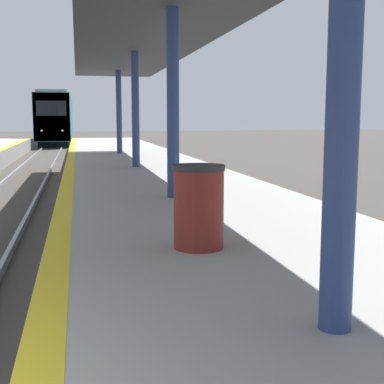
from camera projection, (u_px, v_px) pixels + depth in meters
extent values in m
cube|color=black|center=(58.00, 140.00, 52.98)|extent=(2.41, 21.06, 0.55)
cube|color=teal|center=(57.00, 117.00, 52.68)|extent=(2.84, 23.40, 3.83)
cube|color=yellow|center=(52.00, 117.00, 41.42)|extent=(2.78, 0.16, 3.75)
cube|color=black|center=(51.00, 108.00, 41.27)|extent=(2.27, 0.06, 1.15)
cube|color=slate|center=(56.00, 96.00, 52.40)|extent=(2.41, 22.23, 0.24)
sphere|color=white|center=(42.00, 131.00, 41.35)|extent=(0.18, 0.18, 0.18)
sphere|color=white|center=(62.00, 131.00, 41.67)|extent=(0.18, 0.18, 0.18)
cylinder|color=navy|center=(344.00, 80.00, 3.56)|extent=(0.23, 0.23, 3.48)
cylinder|color=navy|center=(173.00, 104.00, 9.90)|extent=(0.23, 0.23, 3.48)
cylinder|color=navy|center=(135.00, 110.00, 16.24)|extent=(0.23, 0.23, 3.48)
cylinder|color=navy|center=(119.00, 112.00, 22.58)|extent=(0.23, 0.23, 3.48)
cube|color=#2D2D33|center=(149.00, 30.00, 12.82)|extent=(3.54, 26.17, 0.20)
cylinder|color=maroon|center=(199.00, 209.00, 6.10)|extent=(0.57, 0.57, 0.90)
cylinder|color=#262626|center=(199.00, 168.00, 6.04)|extent=(0.60, 0.60, 0.06)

